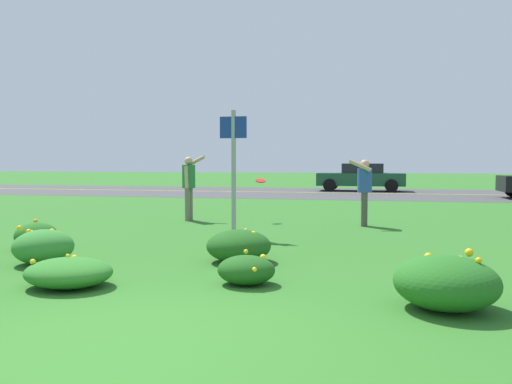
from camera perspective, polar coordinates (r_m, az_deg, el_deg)
The scene contains 14 objects.
ground_plane at distance 14.90m, azimuth 5.11°, elevation -2.54°, with size 120.00×120.00×0.00m, color #2D6B23.
highway_strip at distance 25.72m, azimuth 8.38°, elevation -0.10°, with size 120.00×9.57×0.01m, color #424244.
highway_center_stripe at distance 25.72m, azimuth 8.38°, elevation -0.09°, with size 120.00×0.16×0.00m, color yellow.
daylily_clump_mid_center at distance 6.73m, azimuth -19.94°, elevation -8.34°, with size 1.07×0.92×0.38m.
daylily_clump_mid_right at distance 9.82m, azimuth -23.06°, elevation -4.45°, with size 0.71×0.74×0.50m.
daylily_clump_near_camera at distance 6.46m, azimuth -1.07°, elevation -8.57°, with size 0.72×0.63×0.40m.
daylily_clump_front_right at distance 5.73m, azimuth 20.23°, elevation -9.33°, with size 1.06×1.04×0.62m.
daylily_clump_front_left at distance 8.34m, azimuth -22.38°, elevation -5.59°, with size 0.87×0.88×0.58m.
daylily_clump_front_center at distance 7.87m, azimuth -1.92°, elevation -5.95°, with size 0.98×0.98×0.49m.
sign_post_near_path at distance 10.61m, azimuth -2.49°, elevation 3.55°, with size 0.56×0.10×2.57m.
person_thrower_green_shirt at distance 13.49m, azimuth -7.41°, elevation 1.06°, with size 0.56×0.49×1.70m.
person_catcher_blue_shirt at distance 12.46m, azimuth 11.85°, elevation 0.60°, with size 0.54×0.49×1.58m.
frisbee_red at distance 13.15m, azimuth 0.50°, elevation 1.24°, with size 0.27×0.26×0.13m.
car_dark_green_center_right at distance 27.77m, azimuth 11.51°, elevation 1.63°, with size 4.50×2.00×1.45m.
Camera 1 is at (1.98, -3.77, 1.51)m, focal length 36.31 mm.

